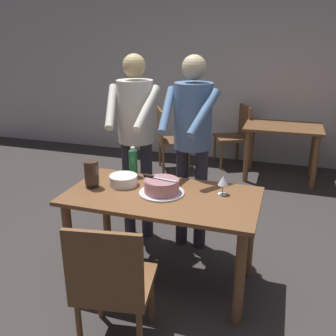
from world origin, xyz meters
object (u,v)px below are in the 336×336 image
object	(u,v)px
cake_knife	(153,177)
person_cutting_cake	(192,134)
person_standing_beside	(136,128)
main_dining_table	(162,210)
chair_near_side	(112,283)
background_chair_0	(169,137)
cake_on_platter	(162,187)
plate_stack	(123,180)
hurricane_lamp	(92,174)
background_chair_2	(236,133)
background_table	(282,138)
wine_glass_near	(223,181)
water_bottle	(133,163)

from	to	relation	value
cake_knife	person_cutting_cake	xyz separation A→B (m)	(0.15, 0.56, 0.21)
person_cutting_cake	person_standing_beside	size ratio (longest dim) A/B	1.00
main_dining_table	chair_near_side	world-z (taller)	chair_near_side
chair_near_side	background_chair_0	size ratio (longest dim) A/B	1.00
person_standing_beside	main_dining_table	bearing A→B (deg)	-53.28
person_cutting_cake	chair_near_side	xyz separation A→B (m)	(-0.12, -1.34, -0.58)
cake_on_platter	plate_stack	xyz separation A→B (m)	(-0.34, 0.06, -0.01)
hurricane_lamp	person_standing_beside	distance (m)	0.69
person_cutting_cake	hurricane_lamp	bearing A→B (deg)	-135.65
background_chair_2	plate_stack	bearing A→B (deg)	-98.88
main_dining_table	cake_on_platter	xyz separation A→B (m)	(-0.01, 0.02, 0.18)
cake_knife	background_table	distance (m)	2.79
hurricane_lamp	wine_glass_near	bearing A→B (deg)	9.87
chair_near_side	person_cutting_cake	bearing A→B (deg)	84.77
background_table	chair_near_side	bearing A→B (deg)	-103.84
person_standing_beside	background_chair_0	size ratio (longest dim) A/B	1.91
plate_stack	hurricane_lamp	distance (m)	0.25
wine_glass_near	person_standing_beside	xyz separation A→B (m)	(-0.89, 0.48, 0.22)
water_bottle	background_table	bearing A→B (deg)	64.24
plate_stack	person_cutting_cake	distance (m)	0.72
water_bottle	cake_on_platter	bearing A→B (deg)	-38.82
main_dining_table	person_cutting_cake	distance (m)	0.75
background_chair_0	background_chair_2	world-z (taller)	same
wine_glass_near	person_cutting_cake	world-z (taller)	person_cutting_cake
main_dining_table	water_bottle	xyz separation A→B (m)	(-0.35, 0.29, 0.24)
cake_knife	wine_glass_near	distance (m)	0.52
plate_stack	person_standing_beside	bearing A→B (deg)	101.95
wine_glass_near	background_chair_2	bearing A→B (deg)	96.08
plate_stack	background_table	bearing A→B (deg)	66.25
background_chair_0	wine_glass_near	bearing A→B (deg)	-63.45
background_chair_2	background_chair_0	bearing A→B (deg)	-149.75
wine_glass_near	background_chair_2	world-z (taller)	background_chair_2
main_dining_table	hurricane_lamp	world-z (taller)	hurricane_lamp
chair_near_side	background_chair_0	world-z (taller)	same
main_dining_table	person_cutting_cake	size ratio (longest dim) A/B	0.83
wine_glass_near	background_chair_2	size ratio (longest dim) A/B	0.16
hurricane_lamp	background_chair_2	bearing A→B (deg)	77.57
wine_glass_near	hurricane_lamp	size ratio (longest dim) A/B	0.69
water_bottle	background_table	world-z (taller)	water_bottle
wine_glass_near	chair_near_side	world-z (taller)	chair_near_side
main_dining_table	chair_near_side	xyz separation A→B (m)	(-0.05, -0.75, -0.13)
background_table	person_standing_beside	bearing A→B (deg)	-121.43
chair_near_side	background_chair_0	distance (m)	3.36
cake_knife	person_standing_beside	size ratio (longest dim) A/B	0.16
main_dining_table	background_chair_0	world-z (taller)	background_chair_0
cake_on_platter	plate_stack	bearing A→B (deg)	169.25
plate_stack	water_bottle	size ratio (longest dim) A/B	0.88
person_cutting_cake	background_table	world-z (taller)	person_cutting_cake
cake_knife	person_cutting_cake	world-z (taller)	person_cutting_cake
cake_on_platter	person_cutting_cake	world-z (taller)	person_cutting_cake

